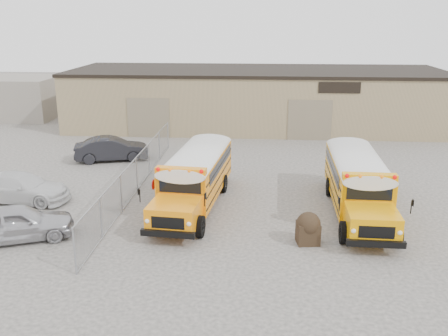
# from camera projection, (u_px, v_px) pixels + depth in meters

# --- Properties ---
(ground) EXTENTS (120.00, 120.00, 0.00)m
(ground) POSITION_uv_depth(u_px,v_px,m) (250.00, 215.00, 22.99)
(ground) COLOR #484642
(ground) RESTS_ON ground
(warehouse) EXTENTS (30.20, 10.20, 4.67)m
(warehouse) POSITION_uv_depth(u_px,v_px,m) (256.00, 97.00, 41.38)
(warehouse) COLOR tan
(warehouse) RESTS_ON ground
(chainlink_fence) EXTENTS (0.07, 18.07, 1.81)m
(chainlink_fence) POSITION_uv_depth(u_px,v_px,m) (137.00, 174.00, 26.02)
(chainlink_fence) COLOR #94979C
(chainlink_fence) RESTS_ON ground
(distant_building_left) EXTENTS (8.00, 6.00, 3.60)m
(distant_building_left) POSITION_uv_depth(u_px,v_px,m) (13.00, 97.00, 45.03)
(distant_building_left) COLOR gray
(distant_building_left) RESTS_ON ground
(school_bus_left) EXTENTS (3.24, 9.26, 2.66)m
(school_bus_left) POSITION_uv_depth(u_px,v_px,m) (216.00, 146.00, 29.18)
(school_bus_left) COLOR orange
(school_bus_left) RESTS_ON ground
(school_bus_right) EXTENTS (2.57, 9.16, 2.66)m
(school_bus_right) POSITION_uv_depth(u_px,v_px,m) (343.00, 149.00, 28.43)
(school_bus_right) COLOR #F49C03
(school_bus_right) RESTS_ON ground
(tarp_bundle) EXTENTS (0.98, 0.97, 1.32)m
(tarp_bundle) POSITION_uv_depth(u_px,v_px,m) (308.00, 228.00, 19.96)
(tarp_bundle) COLOR black
(tarp_bundle) RESTS_ON ground
(car_silver) EXTENTS (4.76, 3.25, 1.50)m
(car_silver) POSITION_uv_depth(u_px,v_px,m) (17.00, 223.00, 20.23)
(car_silver) COLOR #B8B7BC
(car_silver) RESTS_ON ground
(car_white) EXTENTS (5.05, 2.47, 1.42)m
(car_white) POSITION_uv_depth(u_px,v_px,m) (21.00, 188.00, 24.54)
(car_white) COLOR silver
(car_white) RESTS_ON ground
(car_dark) EXTENTS (4.84, 2.80, 1.51)m
(car_dark) POSITION_uv_depth(u_px,v_px,m) (112.00, 149.00, 31.54)
(car_dark) COLOR black
(car_dark) RESTS_ON ground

